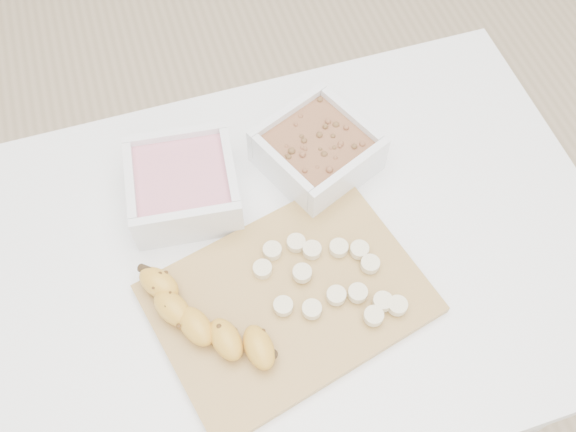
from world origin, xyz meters
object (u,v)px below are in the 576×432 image
object	(u,v)px
table	(293,277)
cutting_board	(289,299)
bowl_granola	(317,150)
bowl_yogurt	(183,185)
banana	(207,321)

from	to	relation	value
table	cutting_board	bearing A→B (deg)	-113.29
bowl_granola	bowl_yogurt	bearing A→B (deg)	-179.97
bowl_granola	table	bearing A→B (deg)	-120.74
table	bowl_granola	size ratio (longest dim) A/B	4.69
table	bowl_granola	distance (m)	0.22
table	bowl_granola	bearing A→B (deg)	59.26
banana	cutting_board	bearing A→B (deg)	-23.71
table	banana	bearing A→B (deg)	-151.37
bowl_yogurt	banana	distance (m)	0.23
bowl_granola	banana	world-z (taller)	bowl_granola
cutting_board	banana	xyz separation A→B (m)	(-0.12, -0.01, 0.03)
cutting_board	banana	distance (m)	0.13
table	cutting_board	distance (m)	0.13
banana	table	bearing A→B (deg)	0.80
cutting_board	banana	bearing A→B (deg)	-175.88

